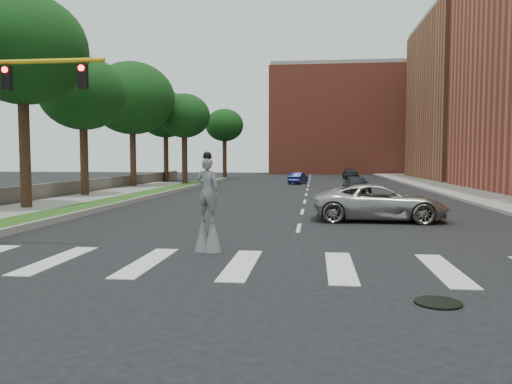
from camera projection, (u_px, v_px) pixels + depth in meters
The scene contains 19 objects.
ground_plane at pixel (288, 275), 11.97m from camera, with size 160.00×160.00×0.00m, color black.
grass_median at pixel (131, 198), 33.11m from camera, with size 2.00×60.00×0.25m, color #204E16.
median_curb at pixel (146, 198), 32.99m from camera, with size 0.20×60.00×0.28m, color gray.
sidewalk_right at pixel (483, 196), 35.28m from camera, with size 5.00×90.00×0.18m, color gray.
stone_wall at pixel (67, 189), 35.70m from camera, with size 0.50×56.00×1.10m, color #545048.
manhole at pixel (438, 303), 9.64m from camera, with size 0.90×0.90×0.04m, color black.
building_far at pixel (487, 100), 62.22m from camera, with size 16.00×22.00×20.00m, color #9D573A.
building_backdrop at pixel (346, 122), 87.92m from camera, with size 26.00×14.00×18.00m, color #B04A37.
stilt_performer at pixel (208, 211), 14.89m from camera, with size 0.83×0.63×3.00m.
suv_crossing at pixel (380, 202), 22.19m from camera, with size 2.71×5.87×1.63m, color #A4A29B.
car_near at pixel (356, 185), 38.64m from camera, with size 1.67×4.15×1.42m, color black.
car_mid at pixel (298, 178), 52.80m from camera, with size 1.28×3.68×1.21m, color #171D50.
car_far at pixel (350, 174), 65.08m from camera, with size 1.87×4.61×1.34m, color black.
tree_2 at pixel (22, 49), 25.94m from camera, with size 6.78×6.78×11.35m.
tree_3 at pixel (83, 94), 34.68m from camera, with size 6.00×6.00×9.83m.
tree_4 at pixel (132, 98), 45.42m from camera, with size 7.74×7.74×11.49m.
tree_5 at pixel (166, 115), 57.18m from camera, with size 6.26×6.26×10.40m.
tree_6 at pixel (184, 116), 49.16m from camera, with size 5.11×5.11×9.09m.
tree_7 at pixel (224, 126), 65.60m from camera, with size 5.02×5.02×9.18m.
Camera 1 is at (0.60, -11.81, 2.83)m, focal length 35.00 mm.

